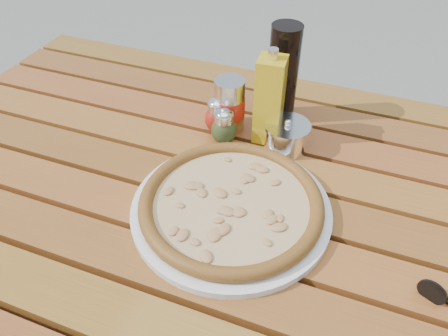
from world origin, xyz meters
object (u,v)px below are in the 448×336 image
(dark_bottle, at_px, (283,74))
(olive_oil_cruet, at_px, (269,100))
(parmesan_tin, at_px, (286,136))
(soda_can, at_px, (230,105))
(table, at_px, (221,213))
(oregano_shaker, at_px, (224,127))
(pepper_shaker, at_px, (217,116))
(plate, at_px, (231,209))
(pizza, at_px, (231,203))

(dark_bottle, bearing_deg, olive_oil_cruet, -91.97)
(olive_oil_cruet, xyz_separation_m, parmesan_tin, (0.05, -0.02, -0.07))
(soda_can, bearing_deg, table, -74.91)
(soda_can, height_order, parmesan_tin, soda_can)
(oregano_shaker, xyz_separation_m, parmesan_tin, (0.13, 0.03, -0.01))
(pepper_shaker, distance_m, parmesan_tin, 0.16)
(parmesan_tin, bearing_deg, plate, -101.51)
(table, bearing_deg, pepper_shaker, 113.37)
(soda_can, relative_size, olive_oil_cruet, 0.57)
(dark_bottle, xyz_separation_m, olive_oil_cruet, (-0.00, -0.09, -0.01))
(dark_bottle, bearing_deg, plate, -90.00)
(dark_bottle, bearing_deg, oregano_shaker, -122.58)
(pepper_shaker, xyz_separation_m, dark_bottle, (0.11, 0.10, 0.07))
(pepper_shaker, bearing_deg, table, -66.63)
(pepper_shaker, height_order, oregano_shaker, same)
(plate, bearing_deg, olive_oil_cruet, 90.75)
(table, bearing_deg, oregano_shaker, 108.07)
(pepper_shaker, relative_size, parmesan_tin, 0.75)
(soda_can, distance_m, olive_oil_cruet, 0.10)
(pepper_shaker, bearing_deg, olive_oil_cruet, 6.11)
(oregano_shaker, xyz_separation_m, olive_oil_cruet, (0.08, 0.04, 0.06))
(parmesan_tin, bearing_deg, pizza, -101.51)
(plate, relative_size, olive_oil_cruet, 1.71)
(pizza, xyz_separation_m, soda_can, (-0.09, 0.24, 0.04))
(table, bearing_deg, parmesan_tin, 61.70)
(parmesan_tin, bearing_deg, table, -118.30)
(table, height_order, plate, plate)
(pepper_shaker, relative_size, oregano_shaker, 1.00)
(soda_can, xyz_separation_m, parmesan_tin, (0.14, -0.03, -0.03))
(dark_bottle, xyz_separation_m, soda_can, (-0.09, -0.08, -0.05))
(pizza, xyz_separation_m, oregano_shaker, (-0.09, 0.19, 0.02))
(plate, bearing_deg, oregano_shaker, 114.50)
(oregano_shaker, relative_size, olive_oil_cruet, 0.39)
(plate, relative_size, soda_can, 3.00)
(dark_bottle, bearing_deg, table, -99.04)
(pepper_shaker, bearing_deg, pizza, -62.73)
(table, relative_size, soda_can, 11.67)
(table, height_order, dark_bottle, dark_bottle)
(oregano_shaker, relative_size, dark_bottle, 0.37)
(plate, bearing_deg, pepper_shaker, 117.27)
(pepper_shaker, xyz_separation_m, oregano_shaker, (0.03, -0.03, 0.00))
(table, bearing_deg, dark_bottle, 80.96)
(plate, distance_m, pepper_shaker, 0.25)
(pepper_shaker, height_order, olive_oil_cruet, olive_oil_cruet)
(plate, xyz_separation_m, olive_oil_cruet, (-0.00, 0.23, 0.09))
(dark_bottle, relative_size, olive_oil_cruet, 1.05)
(oregano_shaker, xyz_separation_m, dark_bottle, (0.09, 0.13, 0.07))
(plate, relative_size, pizza, 1.09)
(plate, height_order, dark_bottle, dark_bottle)
(plate, distance_m, parmesan_tin, 0.22)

